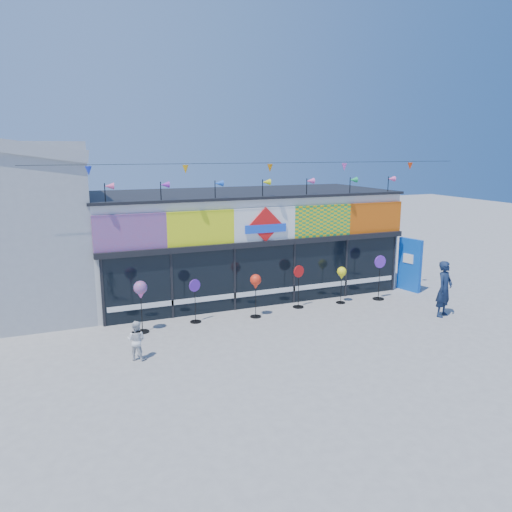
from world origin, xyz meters
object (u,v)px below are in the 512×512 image
spinner_4 (342,274)px  spinner_5 (379,276)px  spinner_2 (256,283)px  child (136,340)px  blue_sign (410,265)px  adult_man (444,289)px  spinner_1 (195,300)px  spinner_3 (299,285)px  spinner_0 (141,291)px

spinner_4 → spinner_5: bearing=-5.1°
spinner_2 → child: (-4.44, -2.09, -0.67)m
blue_sign → child: 11.97m
spinner_4 → adult_man: size_ratio=0.72×
spinner_4 → child: spinner_4 is taller
blue_sign → spinner_5: blue_sign is taller
blue_sign → spinner_1: (-9.28, -0.46, -0.30)m
spinner_4 → adult_man: bearing=-47.0°
spinner_1 → child: bearing=-134.7°
spinner_1 → child: 3.34m
blue_sign → spinner_3: (-5.30, -0.32, -0.25)m
spinner_1 → adult_man: (8.23, -2.68, 0.19)m
spinner_0 → spinner_2: spinner_0 is taller
blue_sign → spinner_3: blue_sign is taller
adult_man → spinner_5: bearing=87.0°
child → blue_sign: bearing=-132.1°
spinner_1 → spinner_2: size_ratio=0.98×
spinner_1 → spinner_4: 5.74m
adult_man → child: size_ratio=1.76×
spinner_0 → spinner_2: (3.94, 0.00, -0.13)m
spinner_3 → adult_man: bearing=-33.5°
blue_sign → spinner_4: blue_sign is taller
spinner_4 → spinner_0: bearing=-177.8°
spinner_0 → spinner_3: spinner_0 is taller
spinner_0 → child: bearing=-103.5°
spinner_2 → spinner_5: spinner_5 is taller
spinner_1 → spinner_5: 7.36m
blue_sign → spinner_2: (-7.18, -0.74, 0.13)m
spinner_0 → spinner_2: bearing=0.0°
spinner_4 → spinner_5: size_ratio=0.81×
spinner_0 → spinner_5: 9.21m
spinner_0 → spinner_5: bearing=0.9°
spinner_1 → spinner_2: spinner_2 is taller
spinner_4 → spinner_1: bearing=-179.9°
adult_man → spinner_4: bearing=110.9°
spinner_3 → spinner_4: size_ratio=1.13×
adult_man → spinner_1: bearing=140.0°
spinner_1 → adult_man: bearing=-18.0°
spinner_1 → spinner_5: size_ratio=0.86×
spinner_3 → spinner_2: bearing=-167.6°
spinner_4 → spinner_5: (1.62, -0.15, -0.20)m
spinner_0 → spinner_3: size_ratio=1.06×
spinner_0 → spinner_3: bearing=4.1°
blue_sign → spinner_0: blue_sign is taller
blue_sign → child: blue_sign is taller
spinner_5 → spinner_4: bearing=174.9°
spinner_2 → adult_man: adult_man is taller
blue_sign → child: size_ratio=1.95×
spinner_0 → child: (-0.50, -2.09, -0.80)m
spinner_0 → adult_man: (10.07, -2.40, -0.37)m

